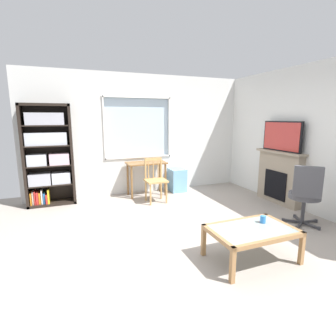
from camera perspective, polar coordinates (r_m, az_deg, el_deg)
The scene contains 12 objects.
ground at distance 4.09m, azimuth 3.49°, elevation -13.99°, with size 5.97×5.89×0.02m, color #9E9389.
wall_back_with_window at distance 6.02m, azimuth -6.26°, elevation 7.03°, with size 4.97×0.15×2.66m.
wall_right at distance 5.33m, azimuth 29.41°, elevation 5.43°, with size 0.12×5.09×2.66m, color silver.
bookshelf at distance 5.61m, azimuth -24.79°, elevation 2.80°, with size 0.90×0.38×1.97m.
desk_under_window at distance 5.79m, azimuth -4.76°, elevation -0.02°, with size 0.86×0.47×0.75m.
wooden_chair at distance 5.35m, azimuth -2.79°, elevation -2.55°, with size 0.42×0.40×0.90m.
plastic_drawer_unit at distance 6.17m, azimuth 1.98°, elevation -2.63°, with size 0.35×0.40×0.53m, color #72ADDB.
fireplace at distance 5.72m, azimuth 23.12°, elevation -1.83°, with size 0.26×1.12×1.06m.
tv at distance 5.60m, azimuth 23.62°, elevation 6.37°, with size 0.06×0.94×0.59m.
office_chair at distance 4.64m, azimuth 27.84°, elevation -4.79°, with size 0.63×0.60×1.00m.
coffee_table at distance 3.39m, azimuth 17.83°, elevation -13.27°, with size 1.02×0.66×0.41m.
sippy_cup at distance 3.56m, azimuth 20.02°, elevation -10.47°, with size 0.07×0.07×0.09m, color #337FD6.
Camera 1 is at (-1.59, -3.35, 1.71)m, focal length 27.90 mm.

